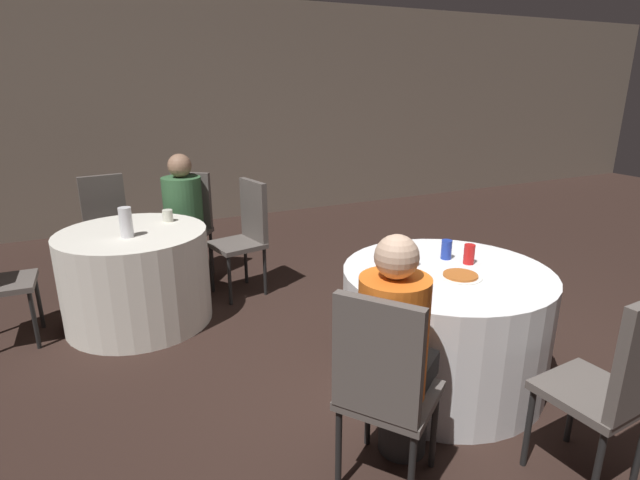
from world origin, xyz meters
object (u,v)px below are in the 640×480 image
chair_near_south (619,378)px  table_far (136,277)px  chair_far_north (107,221)px  soda_can_red (469,254)px  soda_can_blue (446,250)px  chair_far_northeast (189,217)px  bottle_far (126,222)px  person_orange_shirt (397,358)px  soda_can_silver (411,257)px  chair_far_east (246,228)px  person_green_jacket (181,219)px  table_near (444,326)px  chair_near_southwest (383,381)px  pizza_plate_near (460,276)px

chair_near_south → table_far: bearing=117.5°
chair_far_north → soda_can_red: chair_far_north is taller
table_far → soda_can_blue: (1.72, -1.49, 0.42)m
chair_far_northeast → chair_far_north: (-0.70, 0.18, 0.00)m
table_far → bottle_far: bearing=-104.8°
person_orange_shirt → soda_can_silver: (0.54, 0.66, 0.19)m
chair_far_east → bottle_far: bearing=97.0°
table_far → chair_far_north: bearing=97.2°
person_orange_shirt → bottle_far: 2.25m
soda_can_blue → chair_near_south: bearing=-92.0°
chair_far_north → bottle_far: (0.09, -1.10, 0.25)m
chair_far_north → bottle_far: 1.13m
person_green_jacket → soda_can_silver: size_ratio=9.72×
chair_far_northeast → soda_can_red: 2.70m
table_near → soda_can_silver: 0.48m
table_far → bottle_far: size_ratio=5.02×
soda_can_blue → bottle_far: bottle_far is taller
person_green_jacket → chair_near_southwest: bearing=132.2°
chair_far_north → soda_can_blue: 3.07m
table_far → soda_can_silver: 2.13m
chair_far_northeast → pizza_plate_near: bearing=148.4°
soda_can_silver → soda_can_red: same height
chair_far_east → soda_can_red: bearing=-166.6°
chair_near_south → person_orange_shirt: bearing=141.5°
person_orange_shirt → soda_can_red: size_ratio=9.87×
soda_can_blue → chair_far_northeast: bearing=116.8°
table_far → bottle_far: (-0.04, -0.14, 0.47)m
chair_near_southwest → person_orange_shirt: person_orange_shirt is taller
soda_can_blue → soda_can_red: same height
chair_near_south → pizza_plate_near: bearing=90.8°
pizza_plate_near → chair_far_north: bearing=122.2°
table_far → chair_near_southwest: bearing=-71.5°
chair_far_northeast → soda_can_red: bearing=153.4°
soda_can_red → bottle_far: bearing=140.9°
pizza_plate_near → soda_can_silver: bearing=121.0°
chair_far_north → person_orange_shirt: bearing=100.9°
person_orange_shirt → chair_near_south: bearing=19.9°
table_near → bottle_far: (-1.64, 1.53, 0.47)m
table_far → pizza_plate_near: (1.60, -1.77, 0.37)m
soda_can_red → soda_can_silver: bearing=162.5°
chair_near_south → soda_can_red: chair_near_south is taller
soda_can_blue → bottle_far: size_ratio=0.56×
chair_far_east → soda_can_blue: size_ratio=8.10×
table_near → soda_can_silver: size_ratio=10.15×
table_far → person_orange_shirt: 2.36m
chair_far_northeast → soda_can_blue: size_ratio=8.10×
chair_near_south → chair_far_north: (-1.80, 3.66, 0.00)m
chair_far_east → table_far: bearing=90.0°
table_far → bottle_far: bottle_far is taller
chair_near_southwest → chair_far_north: bearing=159.2°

